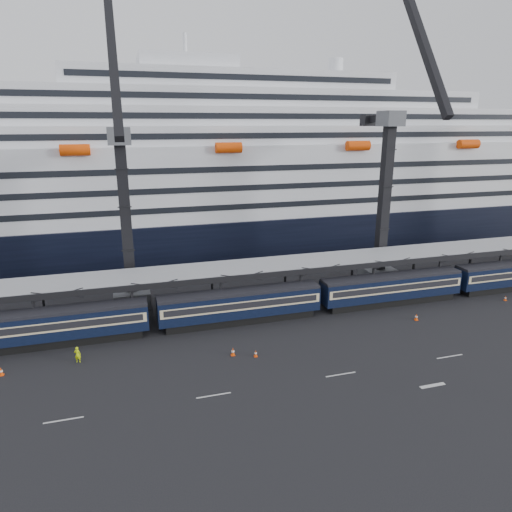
% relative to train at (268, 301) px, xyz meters
% --- Properties ---
extents(ground, '(260.00, 260.00, 0.00)m').
position_rel_train_xyz_m(ground, '(4.65, -10.00, -2.20)').
color(ground, black).
rests_on(ground, ground).
extents(lane_markings, '(111.00, 4.27, 0.02)m').
position_rel_train_xyz_m(lane_markings, '(12.80, -15.23, -2.19)').
color(lane_markings, beige).
rests_on(lane_markings, ground).
extents(train, '(133.05, 3.00, 4.05)m').
position_rel_train_xyz_m(train, '(0.00, 0.00, 0.00)').
color(train, black).
rests_on(train, ground).
extents(canopy, '(130.00, 6.25, 5.53)m').
position_rel_train_xyz_m(canopy, '(4.65, 4.00, 3.05)').
color(canopy, '#96999E').
rests_on(canopy, ground).
extents(cruise_ship, '(214.09, 28.84, 34.00)m').
position_rel_train_xyz_m(cruise_ship, '(3.57, 35.99, 10.14)').
color(cruise_ship, black).
rests_on(cruise_ship, ground).
extents(crane_dark_near, '(4.50, 17.75, 35.08)m').
position_rel_train_xyz_m(crane_dark_near, '(-15.35, 8.59, 9.73)').
color(crane_dark_near, '#46484D').
rests_on(crane_dark_near, ground).
extents(crane_dark_mid, '(4.50, 18.24, 39.64)m').
position_rel_train_xyz_m(crane_dark_mid, '(19.65, 7.59, 11.16)').
color(crane_dark_mid, '#46484D').
rests_on(crane_dark_mid, ground).
extents(worker, '(0.68, 0.52, 1.65)m').
position_rel_train_xyz_m(worker, '(-20.92, -4.71, -1.37)').
color(worker, '#CEEC0C').
rests_on(worker, ground).
extents(traffic_cone_b, '(0.41, 0.41, 0.81)m').
position_rel_train_xyz_m(traffic_cone_b, '(-27.55, -5.25, -1.80)').
color(traffic_cone_b, '#F94807').
rests_on(traffic_cone_b, ground).
extents(traffic_cone_c, '(0.42, 0.42, 0.84)m').
position_rel_train_xyz_m(traffic_cone_c, '(-6.11, -7.63, -1.78)').
color(traffic_cone_c, '#F94807').
rests_on(traffic_cone_c, ground).
extents(traffic_cone_d, '(0.35, 0.35, 0.70)m').
position_rel_train_xyz_m(traffic_cone_d, '(-3.98, -8.51, -1.85)').
color(traffic_cone_d, '#F94807').
rests_on(traffic_cone_d, ground).
extents(traffic_cone_e, '(0.41, 0.41, 0.82)m').
position_rel_train_xyz_m(traffic_cone_e, '(16.74, -5.46, -1.80)').
color(traffic_cone_e, '#F94807').
rests_on(traffic_cone_e, ground).
extents(traffic_cone_f, '(0.34, 0.34, 0.67)m').
position_rel_train_xyz_m(traffic_cone_f, '(31.74, -3.42, -1.87)').
color(traffic_cone_f, '#F94807').
rests_on(traffic_cone_f, ground).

